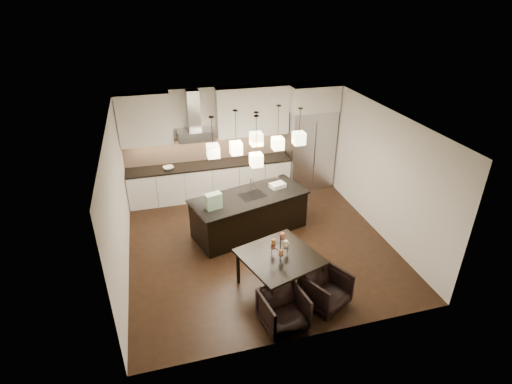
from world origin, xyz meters
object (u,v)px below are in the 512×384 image
object	(u,v)px
armchair_left	(283,310)
refrigerator	(310,149)
island_body	(249,214)
dining_table	(279,272)
armchair_right	(325,289)

from	to	relation	value
armchair_left	refrigerator	bearing A→B (deg)	54.55
refrigerator	island_body	distance (m)	2.95
refrigerator	dining_table	bearing A→B (deg)	-118.55
armchair_left	armchair_right	xyz separation A→B (m)	(0.87, 0.27, 0.01)
armchair_right	dining_table	bearing A→B (deg)	111.45
armchair_right	island_body	bearing A→B (deg)	78.20
refrigerator	armchair_left	distance (m)	5.37
dining_table	armchair_right	size ratio (longest dim) A/B	1.74
island_body	armchair_left	bearing A→B (deg)	-108.89
island_body	armchair_right	size ratio (longest dim) A/B	3.44
refrigerator	armchair_right	size ratio (longest dim) A/B	2.97
refrigerator	dining_table	distance (m)	4.52
island_body	refrigerator	bearing A→B (deg)	25.33
island_body	armchair_left	world-z (taller)	island_body
dining_table	armchair_left	bearing A→B (deg)	-121.16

